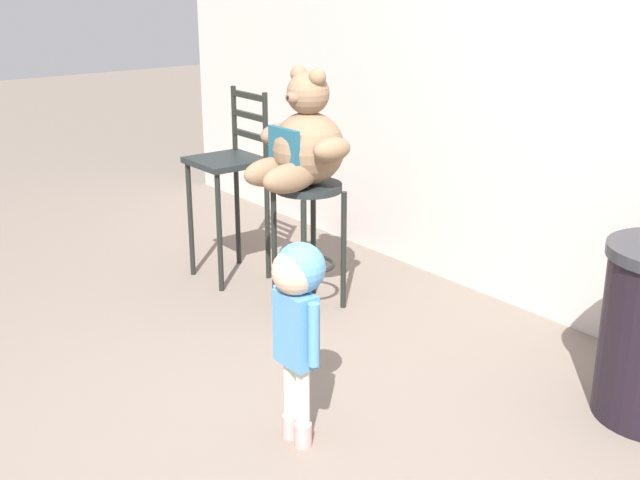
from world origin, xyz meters
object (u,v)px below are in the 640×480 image
bar_stool_with_teddy (309,220)px  bar_chair_empty (231,172)px  teddy_bear (303,144)px  child_walking (297,301)px

bar_stool_with_teddy → bar_chair_empty: size_ratio=0.63×
teddy_bear → bar_chair_empty: (-0.68, -0.04, -0.28)m
teddy_bear → bar_chair_empty: bearing=-176.4°
child_walking → bar_chair_empty: size_ratio=0.74×
bar_chair_empty → child_walking: bearing=-24.5°
bar_stool_with_teddy → child_walking: 1.41m
teddy_bear → child_walking: bearing=-38.0°
teddy_bear → bar_chair_empty: 0.74m
bar_stool_with_teddy → child_walking: bearing=-39.0°
child_walking → bar_chair_empty: bar_chair_empty is taller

